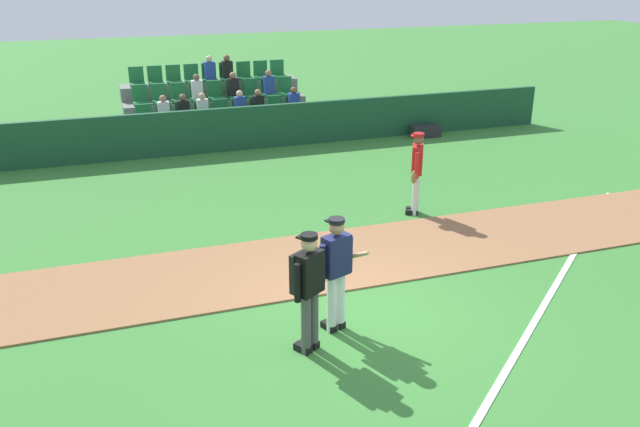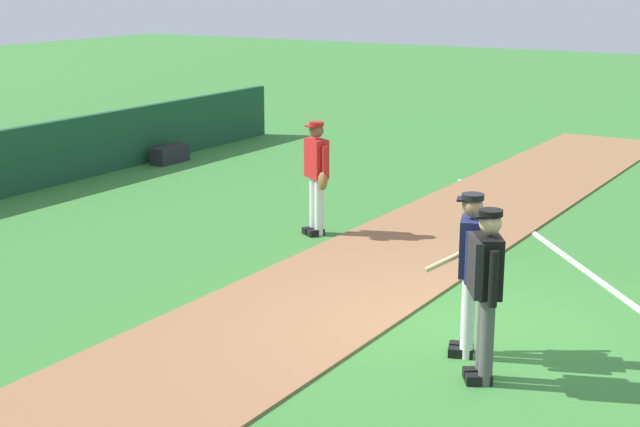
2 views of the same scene
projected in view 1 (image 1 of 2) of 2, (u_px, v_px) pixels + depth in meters
ground_plane at (360, 317)px, 10.05m from camera, size 80.00×80.00×0.00m
infield_dirt_path at (317, 261)px, 11.87m from camera, size 28.00×2.47×0.03m
foul_line_chalk at (547, 301)px, 10.51m from camera, size 9.25×7.80×0.01m
dugout_fence at (229, 129)px, 18.49m from camera, size 20.00×0.16×1.22m
stadium_bleachers at (217, 114)px, 20.13m from camera, size 5.55×2.95×2.30m
batter_navy_jersey at (336, 270)px, 9.39m from camera, size 0.74×0.69×1.76m
umpire_home_plate at (308, 286)px, 8.86m from camera, size 0.53×0.46×1.76m
runner_red_jersey at (416, 171)px, 13.77m from camera, size 0.46×0.60×1.76m
equipment_bag at (425, 131)px, 20.04m from camera, size 0.90×0.36×0.36m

